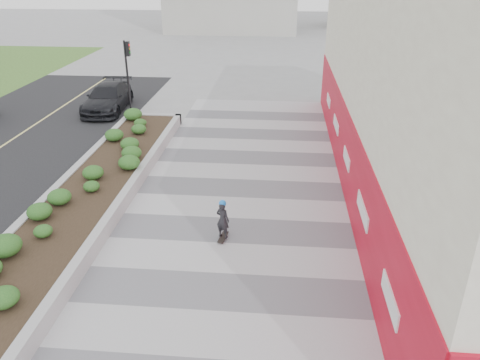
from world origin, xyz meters
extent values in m
plane|color=gray|center=(0.00, 0.00, 0.00)|extent=(160.00, 160.00, 0.00)
cube|color=#A8A8AD|center=(0.00, 3.00, 0.01)|extent=(8.00, 36.00, 0.01)
cube|color=beige|center=(7.00, 9.00, 4.00)|extent=(6.00, 24.00, 8.00)
cube|color=red|center=(4.02, 9.00, 1.50)|extent=(0.12, 24.00, 3.00)
cube|color=#9E9EA0|center=(-5.50, 15.85, 0.28)|extent=(3.00, 0.30, 0.55)
cube|color=#9E9EA0|center=(-6.85, 7.00, 0.28)|extent=(0.30, 18.00, 0.55)
cube|color=#9E9EA0|center=(-4.15, 7.00, 0.28)|extent=(0.30, 18.00, 0.55)
cube|color=#2D2116|center=(-5.50, 7.00, 0.25)|extent=(2.40, 17.40, 0.50)
cylinder|color=black|center=(-7.30, 17.50, 2.10)|extent=(0.12, 0.12, 4.20)
cube|color=black|center=(-7.12, 17.50, 3.75)|extent=(0.18, 0.28, 0.80)
cylinder|color=#595654|center=(0.50, 3.00, 0.00)|extent=(0.44, 0.44, 0.01)
cube|color=black|center=(-0.29, 4.45, 0.07)|extent=(0.31, 0.74, 0.02)
imported|color=#232227|center=(-0.29, 4.45, 0.70)|extent=(0.54, 0.47, 1.26)
sphere|color=#1D85F9|center=(-0.29, 4.45, 1.30)|extent=(0.23, 0.23, 0.23)
imported|color=black|center=(-8.86, 18.14, 0.76)|extent=(2.44, 5.38, 1.53)
camera|label=1|loc=(1.39, -8.36, 8.18)|focal=35.00mm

